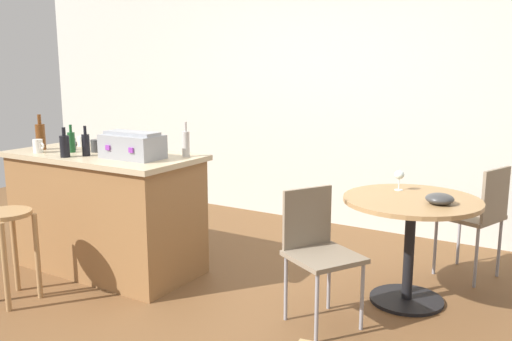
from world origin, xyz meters
name	(u,v)px	position (x,y,z in m)	size (l,w,h in m)	color
ground_plane	(196,300)	(0.00, 0.00, 0.00)	(8.80, 8.80, 0.00)	brown
back_wall	(332,92)	(0.00, 2.29, 1.35)	(8.00, 0.10, 2.70)	beige
kitchen_island	(106,211)	(-0.98, 0.13, 0.47)	(1.56, 0.76, 0.94)	olive
wooden_stool	(8,236)	(-1.09, -0.66, 0.47)	(0.33, 0.33, 0.64)	#A37A4C
dining_table	(411,224)	(1.27, 0.74, 0.56)	(0.91, 0.91, 0.74)	black
folding_chair_near	(318,246)	(0.85, 0.16, 0.50)	(0.55, 0.55, 0.85)	#7F705B
folding_chair_far	(478,212)	(1.59, 1.44, 0.52)	(0.51, 0.51, 0.88)	#7F705B
toolbox	(132,146)	(-0.62, 0.08, 1.03)	(0.45, 0.27, 0.20)	gray
bottle_0	(65,146)	(-1.09, -0.14, 1.03)	(0.07, 0.07, 0.22)	black
bottle_1	(41,136)	(-1.56, 0.01, 1.05)	(0.08, 0.08, 0.29)	#603314
bottle_2	(186,143)	(-0.33, 0.34, 1.04)	(0.06, 0.06, 0.26)	#B7B2AD
bottle_3	(86,144)	(-1.00, -0.02, 1.03)	(0.06, 0.06, 0.23)	black
bottle_4	(71,142)	(-1.23, 0.05, 1.02)	(0.06, 0.06, 0.22)	#194C23
cup_0	(82,141)	(-1.42, 0.32, 0.98)	(0.11, 0.07, 0.09)	white
cup_1	(96,146)	(-1.07, 0.15, 0.99)	(0.12, 0.08, 0.10)	#383838
cup_2	(38,146)	(-1.44, -0.11, 0.99)	(0.11, 0.08, 0.11)	white
cup_3	(71,144)	(-1.34, 0.13, 0.99)	(0.12, 0.08, 0.09)	#383838
wine_glass	(399,176)	(1.12, 0.93, 0.84)	(0.07, 0.07, 0.14)	silver
serving_bowl	(440,199)	(1.46, 0.68, 0.77)	(0.18, 0.18, 0.07)	#383838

